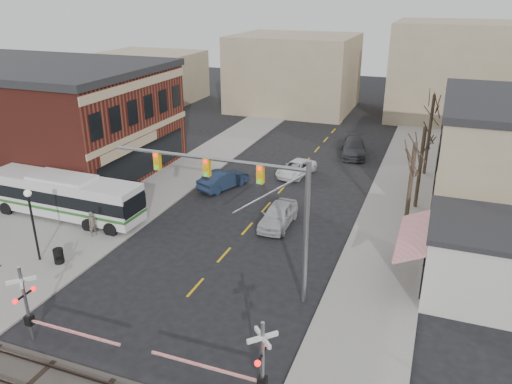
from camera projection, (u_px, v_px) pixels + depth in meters
ground at (178, 307)px, 26.53m from camera, size 160.00×160.00×0.00m
sidewalk_west at (193, 168)px, 46.93m from camera, size 5.00×60.00×0.12m
sidewalk_east at (400, 195)px, 40.73m from camera, size 5.00×60.00×0.12m
brick_building at (6, 112)px, 47.38m from camera, size 30.40×15.40×9.60m
awning_shop at (505, 263)px, 26.56m from camera, size 9.74×6.20×4.30m
tree_east_a at (409, 193)px, 32.17m from camera, size 0.28×0.28×6.75m
tree_east_b at (420, 168)px, 37.36m from camera, size 0.28×0.28×6.30m
tree_east_c at (429, 135)px, 44.05m from camera, size 0.28×0.28×7.20m
transit_bus at (65, 196)px, 36.22m from camera, size 12.21×2.89×3.13m
traffic_signal_mast at (251, 195)px, 25.87m from camera, size 11.08×0.30×8.00m
rr_crossing_west at (34, 307)px, 23.24m from camera, size 5.60×1.36×4.00m
rr_crossing_east at (252, 362)px, 19.77m from camera, size 5.60×1.36×4.00m
street_lamp at (31, 211)px, 29.71m from camera, size 0.44×0.44×4.67m
trash_bin at (59, 256)px, 30.42m from camera, size 0.60×0.60×0.94m
car_a at (278, 215)px, 35.40m from camera, size 1.96×4.80×1.63m
car_b at (223, 179)px, 42.07m from camera, size 3.27×5.07×1.58m
car_c at (296, 168)px, 45.04m from camera, size 3.14×5.07×1.31m
car_d at (354, 147)px, 50.42m from camera, size 3.35×6.07×1.66m
pedestrian_near at (93, 224)px, 33.63m from camera, size 0.57×0.73×1.76m
pedestrian_far at (107, 208)px, 36.20m from camera, size 0.98×1.03×1.67m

